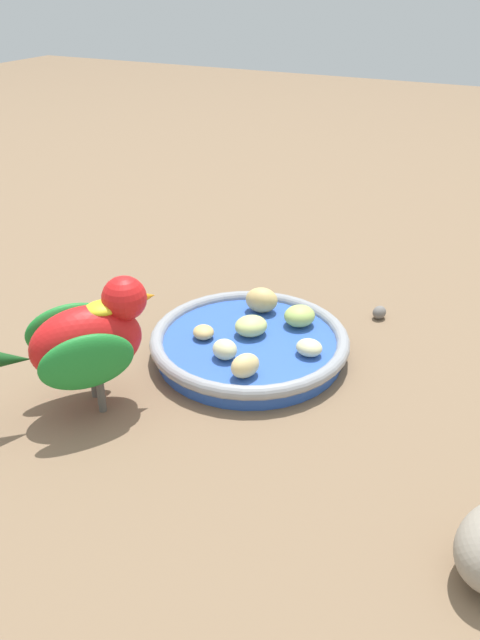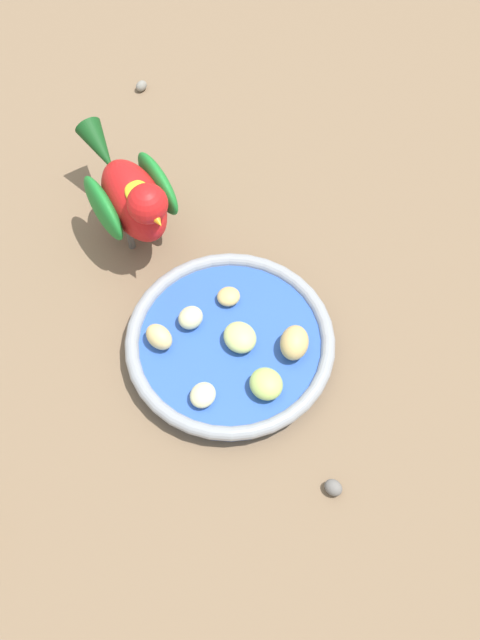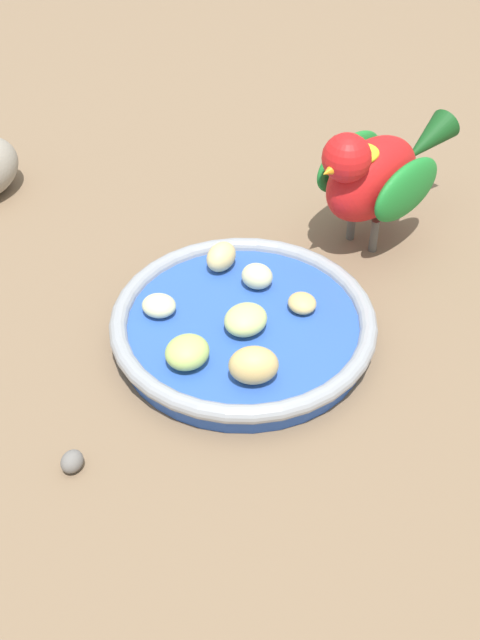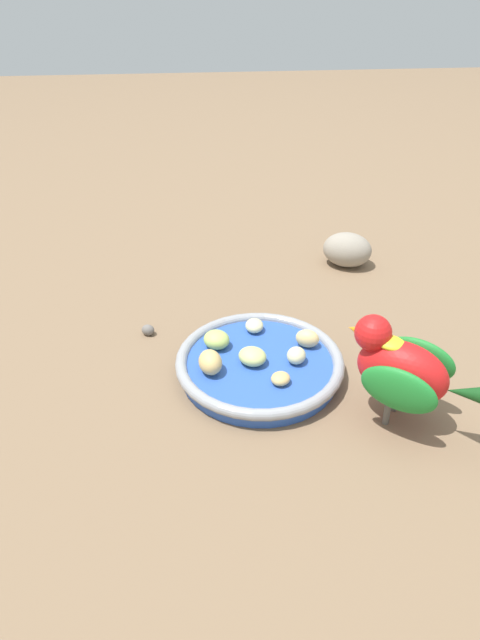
% 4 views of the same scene
% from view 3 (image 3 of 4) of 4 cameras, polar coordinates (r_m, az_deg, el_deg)
% --- Properties ---
extents(ground_plane, '(4.00, 4.00, 0.00)m').
position_cam_3_polar(ground_plane, '(0.74, 2.32, -0.42)').
color(ground_plane, '#7A6047').
extents(feeding_bowl, '(0.22, 0.22, 0.03)m').
position_cam_3_polar(feeding_bowl, '(0.71, 0.22, -0.43)').
color(feeding_bowl, '#2D56B7').
rests_on(feeding_bowl, ground_plane).
extents(apple_piece_0, '(0.03, 0.03, 0.02)m').
position_cam_3_polar(apple_piece_0, '(0.74, 1.13, 2.91)').
color(apple_piece_0, beige).
rests_on(apple_piece_0, feeding_bowl).
extents(apple_piece_1, '(0.03, 0.03, 0.02)m').
position_cam_3_polar(apple_piece_1, '(0.71, -5.36, 0.95)').
color(apple_piece_1, beige).
rests_on(apple_piece_1, feeding_bowl).
extents(apple_piece_2, '(0.05, 0.05, 0.02)m').
position_cam_3_polar(apple_piece_2, '(0.70, 0.37, 0.03)').
color(apple_piece_2, '#C6D17A').
rests_on(apple_piece_2, feeding_bowl).
extents(apple_piece_3, '(0.05, 0.05, 0.02)m').
position_cam_3_polar(apple_piece_3, '(0.67, -3.50, -2.13)').
color(apple_piece_3, '#B2CC66').
rests_on(apple_piece_3, feeding_bowl).
extents(apple_piece_4, '(0.04, 0.04, 0.03)m').
position_cam_3_polar(apple_piece_4, '(0.65, 0.90, -2.99)').
color(apple_piece_4, tan).
rests_on(apple_piece_4, feeding_bowl).
extents(apple_piece_5, '(0.03, 0.03, 0.01)m').
position_cam_3_polar(apple_piece_5, '(0.72, 4.09, 0.93)').
color(apple_piece_5, tan).
rests_on(apple_piece_5, feeding_bowl).
extents(apple_piece_6, '(0.03, 0.04, 0.02)m').
position_cam_3_polar(apple_piece_6, '(0.76, -1.25, 4.19)').
color(apple_piece_6, '#E5C67F').
rests_on(apple_piece_6, feeding_bowl).
extents(parrot, '(0.14, 0.16, 0.13)m').
position_cam_3_polar(parrot, '(0.80, 8.86, 9.56)').
color(parrot, '#59544C').
rests_on(parrot, ground_plane).
extents(pebble_0, '(0.02, 0.02, 0.02)m').
position_cam_3_polar(pebble_0, '(0.64, -11.01, -9.14)').
color(pebble_0, slate).
rests_on(pebble_0, ground_plane).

